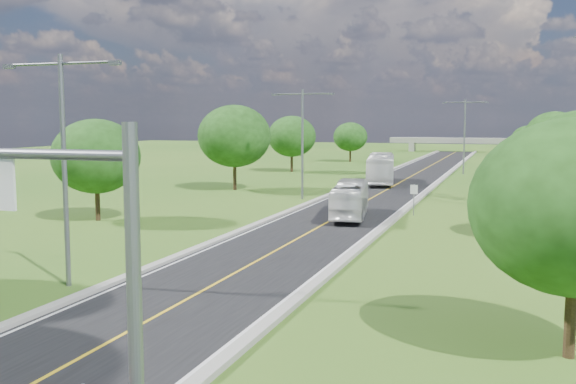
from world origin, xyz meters
name	(u,v)px	position (x,y,z in m)	size (l,w,h in m)	color
ground	(395,185)	(0.00, 60.00, 0.00)	(260.00, 260.00, 0.00)	#2B5919
road	(404,180)	(0.00, 66.00, 0.03)	(8.00, 150.00, 0.06)	black
curb_left	(369,179)	(-4.25, 66.00, 0.11)	(0.50, 150.00, 0.22)	gray
curb_right	(440,181)	(4.25, 66.00, 0.11)	(0.50, 150.00, 0.22)	gray
signal_mast	(37,243)	(3.68, -1.00, 4.91)	(8.54, 0.33, 7.20)	slate
speed_limit_sign	(414,195)	(5.20, 37.98, 1.60)	(0.55, 0.09, 2.40)	slate
overpass	(456,141)	(0.00, 140.00, 2.41)	(30.00, 3.00, 3.20)	gray
streetlight_near_left	(64,150)	(-6.00, 12.00, 5.94)	(5.90, 0.25, 10.00)	slate
streetlight_mid_left	(302,134)	(-6.00, 45.00, 5.94)	(5.90, 0.25, 10.00)	slate
streetlight_far_right	(465,130)	(6.00, 78.00, 5.94)	(5.90, 0.25, 10.00)	slate
tree_lb	(96,156)	(-16.00, 28.00, 4.64)	(6.30, 6.30, 7.33)	black
tree_lc	(234,136)	(-15.00, 50.00, 5.58)	(7.56, 7.56, 8.79)	black
tree_ld	(292,136)	(-17.00, 74.00, 4.95)	(6.72, 6.72, 7.82)	black
tree_le	(350,137)	(-14.50, 98.00, 4.33)	(5.88, 5.88, 6.84)	black
tree_ra	(576,207)	(14.00, 10.00, 4.64)	(6.30, 6.30, 7.33)	black
tree_rc	(546,152)	(15.00, 52.00, 4.33)	(5.88, 5.88, 6.84)	black
tree_rd	(554,136)	(17.00, 76.00, 5.27)	(7.14, 7.14, 8.30)	black
tree_re	(528,140)	(14.50, 100.00, 4.02)	(5.46, 5.46, 6.35)	black
tree_rf	(546,134)	(18.00, 120.00, 4.64)	(6.30, 6.30, 7.33)	black
bus_outbound	(350,199)	(0.90, 35.28, 1.38)	(2.21, 9.45, 2.63)	beige
bus_inbound	(381,168)	(-1.93, 61.37, 1.76)	(2.86, 12.21, 3.40)	silver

